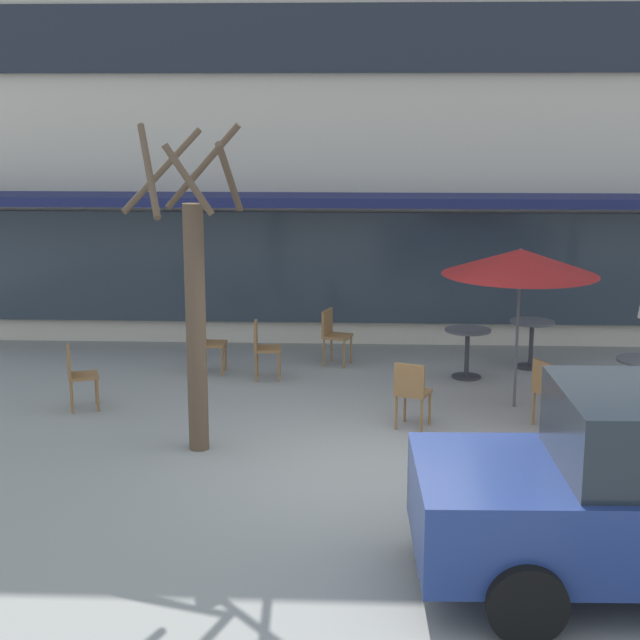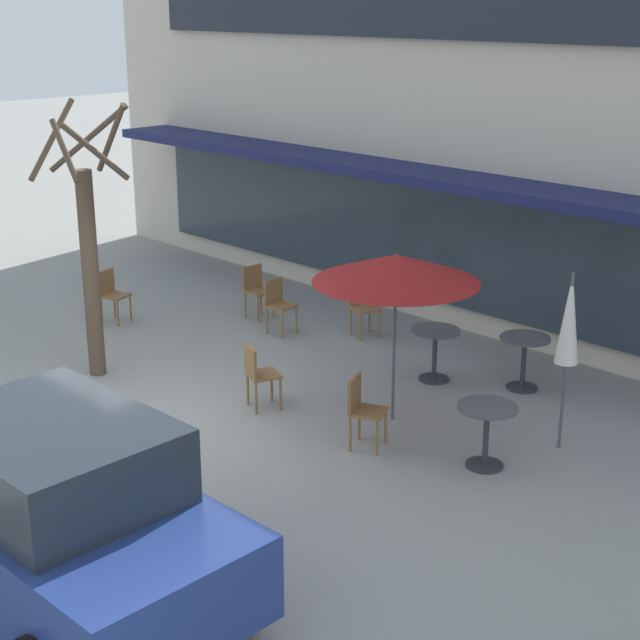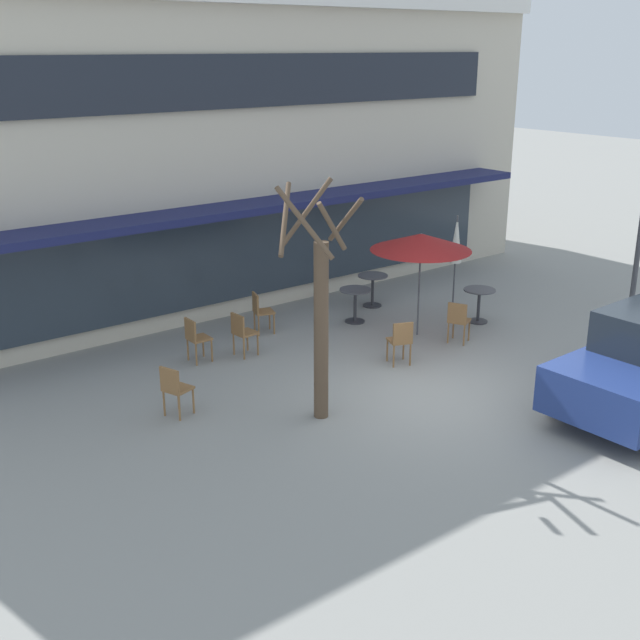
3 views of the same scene
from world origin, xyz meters
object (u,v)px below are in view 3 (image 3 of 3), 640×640
cafe_chair_1 (196,336)px  cafe_chair_4 (175,387)px  cafe_table_streetside (479,300)px  patio_umbrella_green_folded (456,240)px  cafe_table_by_tree (355,300)px  street_tree (320,312)px  cafe_chair_5 (458,319)px  cafe_table_near_wall (373,285)px  cafe_chair_0 (242,331)px  patio_umbrella_cream_folded (421,242)px  cafe_chair_2 (260,310)px  cafe_chair_3 (401,339)px

cafe_chair_1 → cafe_chair_4: (-1.48, -1.91, 0.00)m
cafe_table_streetside → patio_umbrella_green_folded: bearing=73.0°
cafe_table_by_tree → street_tree: bearing=-137.3°
cafe_chair_4 → cafe_chair_5: same height
cafe_table_near_wall → cafe_chair_1: 5.08m
cafe_chair_0 → patio_umbrella_cream_folded: bearing=-19.0°
patio_umbrella_green_folded → cafe_chair_0: (-5.58, 0.42, -1.10)m
patio_umbrella_cream_folded → street_tree: size_ratio=0.57×
cafe_chair_0 → cafe_chair_1: (-0.88, 0.29, 0.00)m
cafe_table_by_tree → patio_umbrella_cream_folded: size_ratio=0.35×
cafe_table_streetside → street_tree: size_ratio=0.20×
patio_umbrella_green_folded → street_tree: bearing=-156.2°
cafe_table_by_tree → cafe_chair_1: 3.98m
cafe_chair_1 → cafe_chair_5: 5.35m
cafe_chair_5 → street_tree: 4.67m
cafe_chair_2 → cafe_chair_4: same height
patio_umbrella_green_folded → cafe_chair_4: size_ratio=2.47×
patio_umbrella_green_folded → cafe_chair_4: (-7.94, -1.21, -1.10)m
cafe_table_by_tree → cafe_chair_1: cafe_chair_1 is taller
patio_umbrella_green_folded → patio_umbrella_cream_folded: (-1.97, -0.82, 0.39)m
cafe_table_by_tree → cafe_chair_2: cafe_chair_2 is taller
patio_umbrella_green_folded → cafe_chair_3: patio_umbrella_green_folded is taller
cafe_table_near_wall → cafe_chair_3: (-2.03, -3.10, 0.01)m
street_tree → cafe_chair_3: bearing=17.6°
cafe_table_by_tree → cafe_chair_4: 5.76m
cafe_chair_4 → street_tree: street_tree is taller
cafe_chair_3 → cafe_table_near_wall: bearing=56.8°
patio_umbrella_green_folded → patio_umbrella_cream_folded: bearing=-157.4°
patio_umbrella_green_folded → cafe_chair_1: 6.59m
patio_umbrella_green_folded → cafe_chair_1: size_ratio=2.47×
cafe_table_streetside → cafe_chair_1: (-6.14, 1.77, 0.01)m
cafe_table_by_tree → patio_umbrella_green_folded: (2.48, -0.63, 1.11)m
patio_umbrella_cream_folded → cafe_chair_3: size_ratio=2.47×
street_tree → cafe_chair_5: bearing=12.5°
cafe_table_streetside → street_tree: bearing=-164.3°
patio_umbrella_green_folded → cafe_chair_4: patio_umbrella_green_folded is taller
patio_umbrella_cream_folded → cafe_chair_5: patio_umbrella_cream_folded is taller
cafe_table_streetside → cafe_table_by_tree: size_ratio=1.00×
cafe_chair_0 → cafe_chair_5: same height
cafe_table_near_wall → cafe_chair_4: size_ratio=0.85×
patio_umbrella_green_folded → cafe_chair_1: (-6.46, 0.71, -1.10)m
street_tree → cafe_chair_0: bearing=81.2°
patio_umbrella_green_folded → cafe_chair_3: (-3.44, -1.84, -1.10)m
cafe_table_by_tree → cafe_chair_3: cafe_chair_3 is taller
cafe_table_by_tree → cafe_chair_5: cafe_chair_5 is taller
cafe_chair_0 → cafe_table_near_wall: bearing=11.4°
cafe_table_by_tree → cafe_chair_4: (-5.46, -1.84, 0.01)m
cafe_chair_0 → street_tree: (-0.48, -3.09, 1.31)m
cafe_chair_0 → street_tree: size_ratio=0.23×
cafe_chair_2 → cafe_chair_4: size_ratio=1.00×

